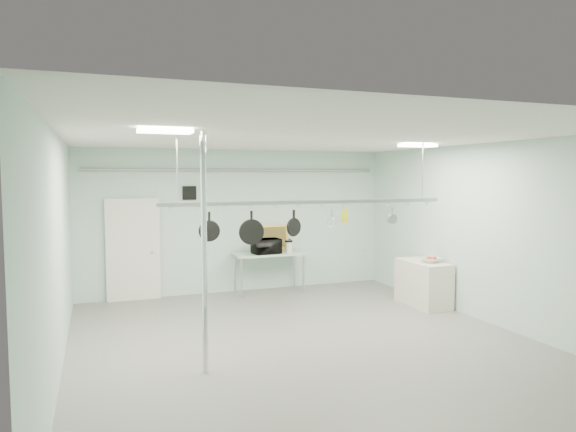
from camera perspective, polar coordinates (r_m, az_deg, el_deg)
name	(u,v)px	position (r m, az deg, el deg)	size (l,w,h in m)	color
floor	(306,344)	(8.24, 2.02, -14.04)	(8.00, 8.00, 0.00)	gray
ceiling	(307,138)	(7.84, 2.09, 8.67)	(7.00, 8.00, 0.02)	silver
back_wall	(238,221)	(11.64, -5.53, -0.56)	(7.00, 0.02, 3.20)	silver
right_wall	(488,233)	(9.76, 21.32, -1.81)	(0.02, 8.00, 3.20)	silver
door	(133,251)	(11.28, -16.82, -3.71)	(1.10, 0.10, 2.20)	silver
wall_vent	(189,193)	(11.35, -10.91, 2.54)	(0.30, 0.04, 0.30)	black
conduit_pipe	(239,170)	(11.51, -5.46, 5.11)	(0.07, 0.07, 6.60)	gray
chrome_pole	(204,254)	(6.82, -9.29, -4.15)	(0.08, 0.08, 3.20)	silver
prep_table	(269,256)	(11.54, -2.11, -4.43)	(1.60, 0.70, 0.91)	silver
side_cabinet	(423,283)	(10.81, 14.79, -7.24)	(0.60, 1.20, 0.90)	beige
pot_rack	(311,200)	(8.18, 2.55, 1.76)	(4.80, 0.06, 1.00)	#B7B7BC
light_panel_left	(165,131)	(6.49, -13.50, 9.17)	(0.65, 0.30, 0.05)	white
light_panel_right	(418,145)	(9.52, 14.21, 7.61)	(0.65, 0.30, 0.05)	white
microwave	(266,246)	(11.35, -2.43, -3.37)	(0.60, 0.40, 0.33)	black
coffee_canister	(289,247)	(11.56, 0.08, -3.48)	(0.16, 0.16, 0.23)	silver
painting_large	(272,238)	(11.82, -1.79, -2.44)	(0.78, 0.05, 0.58)	gold
painting_small	(285,244)	(11.95, -0.37, -3.17)	(0.30, 0.04, 0.25)	black
fruit_bowl	(431,260)	(10.63, 15.60, -4.73)	(0.39, 0.39, 0.09)	silver
skillet_left	(209,226)	(7.71, -8.74, -1.10)	(0.31, 0.06, 0.42)	black
skillet_mid	(251,228)	(7.87, -4.08, -1.34)	(0.39, 0.06, 0.53)	black
skillet_right	(294,223)	(8.09, 0.65, -0.75)	(0.29, 0.06, 0.41)	black
whisk	(332,219)	(8.35, 4.90, -0.32)	(0.16, 0.16, 0.33)	silver
grater	(345,216)	(8.45, 6.33, 0.01)	(0.10, 0.02, 0.24)	gold
saucepan	(392,215)	(8.90, 11.49, 0.08)	(0.16, 0.08, 0.27)	#B0B1B5
fruit_cluster	(431,258)	(10.62, 15.61, -4.52)	(0.24, 0.24, 0.09)	#B22010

